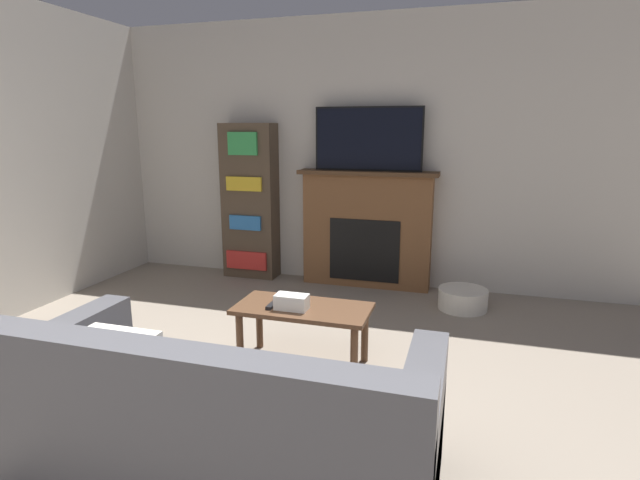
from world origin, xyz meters
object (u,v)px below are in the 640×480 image
object	(u,v)px
bookshelf	(250,202)
storage_basket	(463,299)
fireplace	(367,229)
tv	(368,139)
coffee_table	(303,315)
couch	(215,430)

from	to	relation	value
bookshelf	storage_basket	world-z (taller)	bookshelf
fireplace	bookshelf	bearing A→B (deg)	-179.02
fireplace	tv	distance (m)	0.90
coffee_table	bookshelf	distance (m)	2.29
tv	coffee_table	size ratio (longest dim) A/B	1.17
bookshelf	storage_basket	distance (m)	2.43
storage_basket	fireplace	bearing A→B (deg)	155.73
fireplace	bookshelf	distance (m)	1.31
couch	storage_basket	size ratio (longest dim) A/B	4.40
couch	storage_basket	distance (m)	2.92
fireplace	couch	world-z (taller)	fireplace
storage_basket	bookshelf	bearing A→B (deg)	169.44
storage_basket	coffee_table	bearing A→B (deg)	-125.81
tv	bookshelf	size ratio (longest dim) A/B	0.65
storage_basket	couch	bearing A→B (deg)	-110.58
couch	bookshelf	distance (m)	3.43
tv	coffee_table	xyz separation A→B (m)	(-0.05, -1.87, -1.15)
bookshelf	couch	bearing A→B (deg)	-68.33
fireplace	couch	distance (m)	3.18
couch	tv	bearing A→B (deg)	89.37
couch	bookshelf	size ratio (longest dim) A/B	1.16
tv	coffee_table	world-z (taller)	tv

